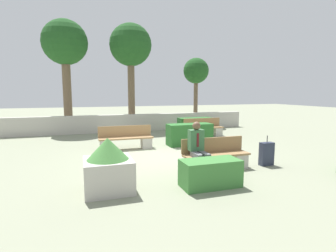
{
  "coord_description": "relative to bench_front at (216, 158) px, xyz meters",
  "views": [
    {
      "loc": [
        -2.57,
        -7.99,
        2.06
      ],
      "look_at": [
        0.24,
        0.5,
        0.9
      ],
      "focal_mm": 28.0,
      "sensor_mm": 36.0,
      "label": 1
    }
  ],
  "objects": [
    {
      "name": "hedge_block_mid_right",
      "position": [
        -0.74,
        -1.11,
        -0.02
      ],
      "size": [
        1.29,
        0.61,
        0.6
      ],
      "color": "#3D7A38",
      "rests_on": "ground_plane"
    },
    {
      "name": "tree_leftmost",
      "position": [
        -4.05,
        8.85,
        4.16
      ],
      "size": [
        2.32,
        2.32,
        5.79
      ],
      "color": "brown",
      "rests_on": "ground_plane"
    },
    {
      "name": "bench_left_side",
      "position": [
        2.04,
        4.93,
        0.0
      ],
      "size": [
        1.86,
        0.49,
        0.83
      ],
      "rotation": [
        0.0,
        0.0,
        -0.15
      ],
      "color": "#937047",
      "rests_on": "ground_plane"
    },
    {
      "name": "person_seated_man",
      "position": [
        -0.59,
        -0.14,
        0.4
      ],
      "size": [
        0.38,
        0.64,
        1.31
      ],
      "color": "slate",
      "rests_on": "ground_plane"
    },
    {
      "name": "bench_front",
      "position": [
        0.0,
        0.0,
        0.0
      ],
      "size": [
        1.83,
        0.49,
        0.83
      ],
      "color": "#937047",
      "rests_on": "ground_plane"
    },
    {
      "name": "planter_corner_left",
      "position": [
        -2.88,
        -0.67,
        0.21
      ],
      "size": [
        0.99,
        0.99,
        1.13
      ],
      "color": "#B7B2A8",
      "rests_on": "ground_plane"
    },
    {
      "name": "tree_center_left",
      "position": [
        -0.66,
        8.64,
        4.21
      ],
      "size": [
        2.31,
        2.31,
        5.8
      ],
      "color": "brown",
      "rests_on": "ground_plane"
    },
    {
      "name": "hedge_block_near_right",
      "position": [
        0.62,
        3.26,
        0.1
      ],
      "size": [
        1.75,
        0.68,
        0.83
      ],
      "color": "#286028",
      "rests_on": "ground_plane"
    },
    {
      "name": "bench_right_side",
      "position": [
        -1.87,
        3.29,
        0.01
      ],
      "size": [
        1.95,
        0.48,
        0.83
      ],
      "rotation": [
        0.0,
        0.0,
        0.17
      ],
      "color": "#937047",
      "rests_on": "ground_plane"
    },
    {
      "name": "tree_center_right",
      "position": [
        3.27,
        8.6,
        2.93
      ],
      "size": [
        1.52,
        1.52,
        4.1
      ],
      "color": "brown",
      "rests_on": "ground_plane"
    },
    {
      "name": "perimeter_wall",
      "position": [
        -0.79,
        7.52,
        0.13
      ],
      "size": [
        12.72,
        0.3,
        0.9
      ],
      "color": "#B7B2A8",
      "rests_on": "ground_plane"
    },
    {
      "name": "ground_plane",
      "position": [
        -0.79,
        1.9,
        -0.32
      ],
      "size": [
        60.0,
        60.0,
        0.0
      ],
      "primitive_type": "plane",
      "color": "gray"
    },
    {
      "name": "hedge_block_near_left",
      "position": [
        2.11,
        6.04,
        0.07
      ],
      "size": [
        1.74,
        0.65,
        0.77
      ],
      "color": "#286028",
      "rests_on": "ground_plane"
    },
    {
      "name": "suitcase",
      "position": [
        1.55,
        -0.11,
        0.01
      ],
      "size": [
        0.39,
        0.19,
        0.86
      ],
      "color": "#282D42",
      "rests_on": "ground_plane"
    }
  ]
}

